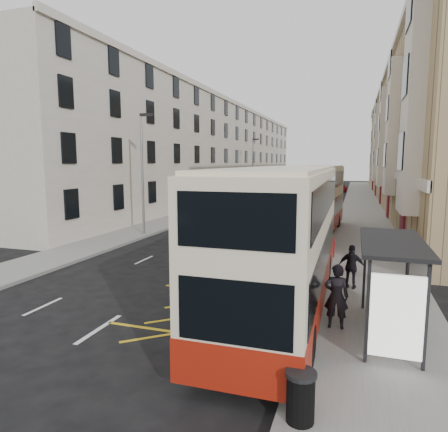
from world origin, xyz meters
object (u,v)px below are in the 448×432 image
(double_decker_rear, at_px, (313,201))
(white_van, at_px, (257,198))
(car_red, at_px, (339,188))
(street_lamp_far, at_px, (253,165))
(pedestrian_mid, at_px, (416,271))
(pedestrian_near, at_px, (336,296))
(car_dark, at_px, (294,184))
(litter_bin, at_px, (300,396))
(bus_shelter, at_px, (398,270))
(double_decker_front, at_px, (284,238))
(car_silver, at_px, (288,187))
(street_lamp_near, at_px, (143,167))
(pedestrian_far, at_px, (352,267))

(double_decker_rear, bearing_deg, white_van, 117.53)
(double_decker_rear, xyz_separation_m, car_red, (0.01, 41.76, -1.68))
(street_lamp_far, xyz_separation_m, car_red, (10.87, 15.31, -3.91))
(pedestrian_mid, distance_m, white_van, 34.16)
(pedestrian_near, height_order, car_dark, pedestrian_near)
(pedestrian_mid, bearing_deg, white_van, 121.58)
(litter_bin, xyz_separation_m, white_van, (-10.53, 40.05, 0.02))
(street_lamp_far, bearing_deg, white_van, -71.88)
(street_lamp_far, relative_size, double_decker_rear, 0.67)
(bus_shelter, distance_m, white_van, 37.93)
(double_decker_rear, xyz_separation_m, pedestrian_near, (2.26, -15.57, -1.29))
(car_red, bearing_deg, double_decker_front, 100.58)
(white_van, bearing_deg, car_red, 49.87)
(double_decker_rear, bearing_deg, litter_bin, -80.93)
(car_dark, bearing_deg, white_van, -83.47)
(pedestrian_near, bearing_deg, car_silver, -81.75)
(car_red, bearing_deg, street_lamp_far, 64.77)
(street_lamp_far, xyz_separation_m, pedestrian_mid, (15.76, -37.96, -3.61))
(double_decker_front, bearing_deg, double_decker_rear, 91.16)
(street_lamp_near, bearing_deg, double_decker_rear, 18.12)
(bus_shelter, relative_size, car_dark, 0.94)
(pedestrian_near, xyz_separation_m, car_red, (-2.25, 57.33, -0.38))
(litter_bin, xyz_separation_m, pedestrian_far, (0.80, 8.64, 0.34))
(car_dark, bearing_deg, street_lamp_far, -88.57)
(street_lamp_far, xyz_separation_m, pedestrian_far, (13.50, -38.02, -3.63))
(bus_shelter, xyz_separation_m, double_decker_rear, (-3.84, 15.95, 0.27))
(pedestrian_far, relative_size, car_dark, 0.38)
(street_lamp_near, distance_m, double_decker_rear, 11.64)
(car_red, bearing_deg, car_dark, -35.46)
(double_decker_front, height_order, litter_bin, double_decker_front)
(double_decker_front, relative_size, double_decker_rear, 1.01)
(litter_bin, bearing_deg, street_lamp_far, 105.22)
(pedestrian_mid, bearing_deg, pedestrian_far, -170.31)
(pedestrian_mid, bearing_deg, pedestrian_near, -114.93)
(bus_shelter, height_order, litter_bin, bus_shelter)
(litter_bin, xyz_separation_m, pedestrian_near, (0.41, 4.65, 0.45))
(street_lamp_far, xyz_separation_m, double_decker_front, (11.30, -40.53, -2.18))
(white_van, bearing_deg, bus_shelter, -89.19)
(street_lamp_far, bearing_deg, litter_bin, -74.78)
(double_decker_front, distance_m, double_decker_rear, 14.09)
(street_lamp_far, height_order, double_decker_front, street_lamp_far)
(car_dark, bearing_deg, double_decker_rear, -73.75)
(white_van, height_order, car_silver, car_silver)
(litter_bin, height_order, white_van, white_van)
(street_lamp_far, distance_m, white_van, 8.01)
(car_dark, xyz_separation_m, car_red, (8.72, -8.90, -0.02))
(litter_bin, height_order, car_dark, car_dark)
(bus_shelter, distance_m, double_decker_front, 3.88)
(double_decker_rear, height_order, car_red, double_decker_rear)
(street_lamp_far, height_order, white_van, street_lamp_far)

